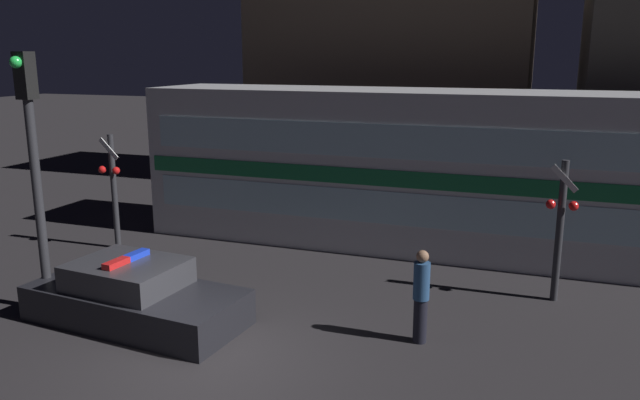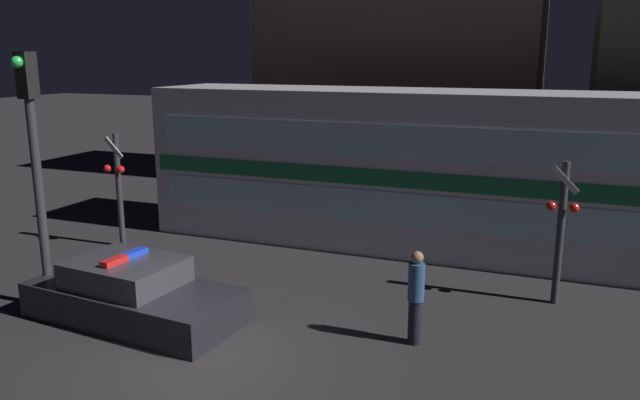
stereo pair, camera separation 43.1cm
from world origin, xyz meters
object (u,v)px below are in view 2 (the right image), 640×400
at_px(pedestrian, 416,297).
at_px(crossing_signal_near, 561,228).
at_px(train, 459,173).
at_px(traffic_light_corner, 35,158).
at_px(police_car, 133,295).

xyz_separation_m(pedestrian, crossing_signal_near, (2.34, 2.96, 0.76)).
relative_size(train, traffic_light_corner, 3.28).
height_order(train, crossing_signal_near, train).
distance_m(police_car, pedestrian, 5.60).
height_order(pedestrian, traffic_light_corner, traffic_light_corner).
bearing_deg(crossing_signal_near, pedestrian, -128.28).
xyz_separation_m(police_car, traffic_light_corner, (-2.05, -0.13, 2.66)).
height_order(pedestrian, crossing_signal_near, crossing_signal_near).
bearing_deg(crossing_signal_near, police_car, -153.13).
xyz_separation_m(pedestrian, traffic_light_corner, (-7.54, -1.13, 2.25)).
distance_m(pedestrian, crossing_signal_near, 3.85).
bearing_deg(pedestrian, train, 92.52).
height_order(train, traffic_light_corner, traffic_light_corner).
bearing_deg(traffic_light_corner, crossing_signal_near, 22.49).
relative_size(train, crossing_signal_near, 5.60).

